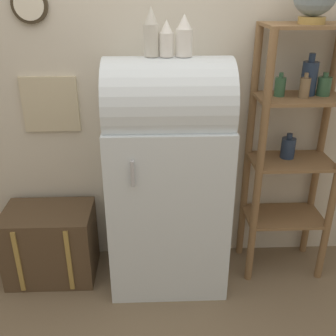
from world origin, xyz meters
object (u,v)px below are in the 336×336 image
at_px(vase_center, 167,40).
at_px(suitcase_trunk, 51,243).
at_px(vase_right, 184,37).
at_px(refrigerator, 168,176).
at_px(vase_left, 151,33).

bearing_deg(vase_center, suitcase_trunk, 176.38).
xyz_separation_m(suitcase_trunk, vase_right, (0.92, -0.04, 1.41)).
distance_m(refrigerator, suitcase_trunk, 0.99).
bearing_deg(vase_right, suitcase_trunk, 177.25).
xyz_separation_m(vase_left, vase_right, (0.18, -0.00, -0.02)).
bearing_deg(suitcase_trunk, vase_left, -3.13).
bearing_deg(vase_right, refrigerator, 179.15).
relative_size(refrigerator, vase_right, 6.85).
bearing_deg(vase_left, vase_center, -7.86).
distance_m(suitcase_trunk, vase_right, 1.68).
relative_size(vase_left, vase_right, 1.17).
relative_size(vase_left, vase_center, 1.35).
xyz_separation_m(refrigerator, vase_left, (-0.09, 0.00, 0.89)).
height_order(refrigerator, vase_center, vase_center).
relative_size(suitcase_trunk, vase_left, 2.28).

